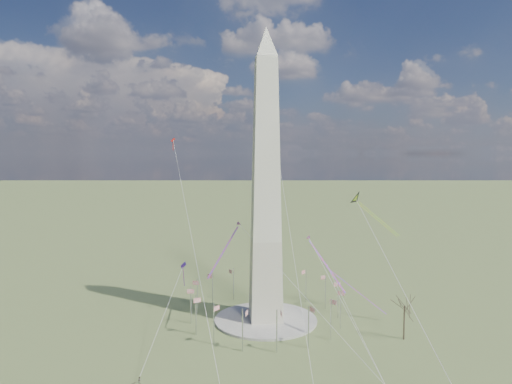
{
  "coord_description": "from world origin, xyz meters",
  "views": [
    {
      "loc": [
        -19.65,
        -154.65,
        58.58
      ],
      "look_at": [
        -3.41,
        0.0,
        45.48
      ],
      "focal_mm": 32.0,
      "sensor_mm": 36.0,
      "label": 1
    }
  ],
  "objects": [
    {
      "name": "ground",
      "position": [
        0.0,
        0.0,
        0.0
      ],
      "size": [
        2000.0,
        2000.0,
        0.0
      ],
      "primitive_type": "plane",
      "color": "#4E5D2E",
      "rests_on": "ground"
    },
    {
      "name": "kite_streamer_left",
      "position": [
        17.34,
        -8.18,
        24.55
      ],
      "size": [
        8.65,
        20.68,
        14.81
      ],
      "rotation": [
        0.0,
        0.0,
        3.49
      ],
      "color": "red",
      "rests_on": "ground"
    },
    {
      "name": "kite_small_red",
      "position": [
        -33.57,
        31.26,
        63.64
      ],
      "size": [
        1.97,
        1.73,
        5.15
      ],
      "rotation": [
        0.0,
        0.0,
        3.2
      ],
      "color": "red",
      "rests_on": "ground"
    },
    {
      "name": "kite_diamond_purple",
      "position": [
        -28.91,
        10.04,
        17.12
      ],
      "size": [
        2.16,
        3.06,
        9.28
      ],
      "rotation": [
        0.0,
        0.0,
        3.04
      ],
      "color": "navy",
      "rests_on": "ground"
    },
    {
      "name": "kite_streamer_mid",
      "position": [
        -12.9,
        -0.83,
        28.56
      ],
      "size": [
        12.47,
        20.19,
        15.5
      ],
      "rotation": [
        0.0,
        0.0,
        2.62
      ],
      "color": "red",
      "rests_on": "ground"
    },
    {
      "name": "plaza",
      "position": [
        0.0,
        0.0,
        0.4
      ],
      "size": [
        36.0,
        36.0,
        0.8
      ],
      "primitive_type": "cylinder",
      "color": "#A2A094",
      "rests_on": "ground"
    },
    {
      "name": "kite_small_white",
      "position": [
        11.5,
        47.87,
        57.9
      ],
      "size": [
        1.21,
        1.9,
        4.23
      ],
      "rotation": [
        0.0,
        0.0,
        2.67
      ],
      "color": "white",
      "rests_on": "ground"
    },
    {
      "name": "kite_delta_black",
      "position": [
        36.42,
        10.88,
        40.85
      ],
      "size": [
        16.58,
        16.22,
        15.55
      ],
      "rotation": [
        0.0,
        0.0,
        3.95
      ],
      "color": "black",
      "rests_on": "ground"
    },
    {
      "name": "tree_near",
      "position": [
        41.43,
        -20.58,
        11.7
      ],
      "size": [
        9.37,
        9.37,
        16.4
      ],
      "color": "#45382A",
      "rests_on": "ground"
    },
    {
      "name": "kite_streamer_right",
      "position": [
        30.1,
        3.15,
        11.9
      ],
      "size": [
        19.28,
        14.14,
        15.56
      ],
      "rotation": [
        0.0,
        0.0,
        4.1
      ],
      "color": "red",
      "rests_on": "ground"
    },
    {
      "name": "washington_monument",
      "position": [
        0.0,
        0.0,
        47.95
      ],
      "size": [
        15.56,
        15.56,
        100.0
      ],
      "color": "#ADA391",
      "rests_on": "plaza"
    },
    {
      "name": "person_west",
      "position": [
        -37.62,
        -40.11,
        0.87
      ],
      "size": [
        1.07,
        1.03,
        1.75
      ],
      "primitive_type": "imported",
      "rotation": [
        0.0,
        0.0,
        2.54
      ],
      "color": "gray",
      "rests_on": "ground"
    },
    {
      "name": "flagpole_ring",
      "position": [
        -0.0,
        -0.0,
        7.27
      ],
      "size": [
        54.4,
        54.4,
        13.0
      ],
      "color": "silver",
      "rests_on": "ground"
    }
  ]
}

